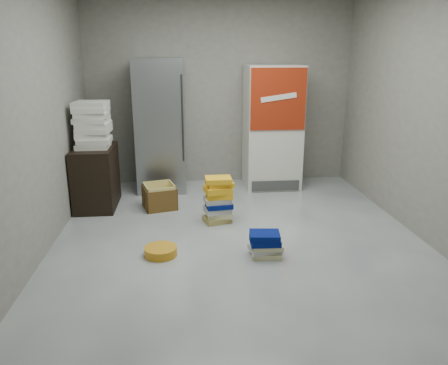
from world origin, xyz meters
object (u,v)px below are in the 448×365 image
object	(u,v)px
steel_fridge	(161,126)
coke_cooler	(272,127)
cardboard_box	(160,198)
wood_shelf	(96,177)
phonebook_stack_main	(218,200)

from	to	relation	value
steel_fridge	coke_cooler	distance (m)	1.65
coke_cooler	cardboard_box	world-z (taller)	coke_cooler
coke_cooler	wood_shelf	world-z (taller)	coke_cooler
wood_shelf	cardboard_box	xyz separation A→B (m)	(0.82, -0.14, -0.27)
steel_fridge	coke_cooler	world-z (taller)	steel_fridge
steel_fridge	cardboard_box	bearing A→B (deg)	-90.68
phonebook_stack_main	cardboard_box	xyz separation A→B (m)	(-0.73, 0.57, -0.15)
phonebook_stack_main	steel_fridge	bearing A→B (deg)	107.44
wood_shelf	phonebook_stack_main	xyz separation A→B (m)	(1.55, -0.71, -0.12)
steel_fridge	cardboard_box	xyz separation A→B (m)	(-0.01, -0.87, -0.82)
wood_shelf	phonebook_stack_main	distance (m)	1.71
coke_cooler	phonebook_stack_main	distance (m)	1.82
wood_shelf	cardboard_box	distance (m)	0.87
coke_cooler	wood_shelf	bearing A→B (deg)	-163.72
coke_cooler	wood_shelf	xyz separation A→B (m)	(-2.48, -0.72, -0.50)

